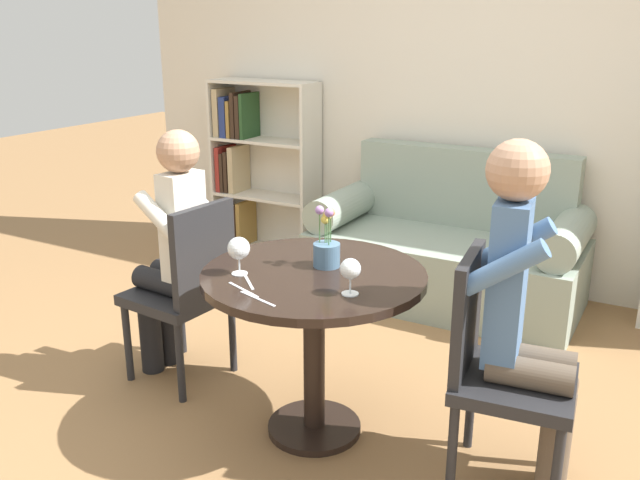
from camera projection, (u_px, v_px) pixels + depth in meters
The scene contains 15 objects.
ground_plane at pixel (314, 430), 2.92m from camera, with size 16.00×16.00×0.00m, color olive.
back_wall at pixel (479, 77), 4.26m from camera, with size 5.20×0.05×2.70m.
round_table at pixel (314, 307), 2.75m from camera, with size 0.91×0.91×0.73m.
couch at pixel (447, 252), 4.23m from camera, with size 1.63×0.80×0.92m.
bookshelf_left at pixel (255, 167), 5.10m from camera, with size 0.82×0.28×1.28m.
chair_left at pixel (188, 285), 3.19m from camera, with size 0.46×0.46×0.90m.
chair_right at pixel (496, 363), 2.47m from camera, with size 0.47×0.47×0.90m.
person_left at pixel (173, 251), 3.20m from camera, with size 0.44×0.36×1.23m.
person_right at pixel (526, 312), 2.38m from camera, with size 0.44×0.37×1.31m.
wine_glass_left at pixel (239, 249), 2.65m from camera, with size 0.09×0.09×0.15m.
wine_glass_right at pixel (350, 270), 2.45m from camera, with size 0.08×0.08×0.14m.
flower_vase at pixel (327, 248), 2.74m from camera, with size 0.11×0.11×0.25m.
knife_left_setting at pixel (258, 299), 2.44m from camera, with size 0.19×0.06×0.00m.
fork_left_setting at pixel (243, 290), 2.52m from camera, with size 0.18×0.08×0.00m.
knife_right_setting at pixel (248, 281), 2.61m from camera, with size 0.14×0.14×0.00m.
Camera 1 is at (1.25, -2.20, 1.68)m, focal length 38.00 mm.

